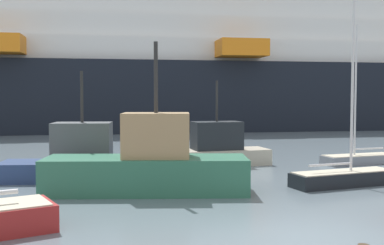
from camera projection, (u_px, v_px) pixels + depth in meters
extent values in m
plane|color=slate|center=(301.00, 238.00, 12.36)|extent=(600.00, 600.00, 0.00)
cube|color=black|center=(343.00, 179.00, 19.54)|extent=(4.79, 1.98, 0.58)
cube|color=beige|center=(344.00, 171.00, 19.52)|extent=(4.59, 1.85, 0.04)
cylinder|color=silver|center=(353.00, 71.00, 19.42)|extent=(0.11, 0.11, 8.41)
cylinder|color=silver|center=(330.00, 164.00, 19.26)|extent=(2.08, 0.43, 0.09)
cube|color=gray|center=(359.00, 160.00, 25.87)|extent=(4.43, 1.80, 0.48)
cube|color=beige|center=(359.00, 155.00, 25.85)|extent=(4.24, 1.68, 0.04)
cylinder|color=silver|center=(356.00, 90.00, 25.55)|extent=(0.10, 0.10, 7.15)
cylinder|color=silver|center=(369.00, 149.00, 26.04)|extent=(1.93, 0.32, 0.08)
cube|color=navy|center=(75.00, 171.00, 20.83)|extent=(6.74, 2.99, 0.85)
cube|color=#4C5156|center=(82.00, 142.00, 20.78)|extent=(2.73, 1.92, 1.72)
cylinder|color=#262626|center=(82.00, 97.00, 20.67)|extent=(0.13, 0.13, 2.28)
cube|color=#2D6B51|center=(146.00, 175.00, 18.14)|extent=(8.08, 3.71, 1.38)
cube|color=#A3845B|center=(156.00, 135.00, 18.06)|extent=(2.82, 2.20, 1.71)
cylinder|color=#262626|center=(156.00, 77.00, 17.94)|extent=(0.16, 0.16, 2.72)
cube|color=#BCB29E|center=(211.00, 157.00, 25.36)|extent=(6.44, 2.34, 0.85)
cube|color=#1E2328|center=(217.00, 136.00, 25.38)|extent=(2.70, 1.63, 1.52)
cylinder|color=#262626|center=(217.00, 101.00, 25.27)|extent=(0.13, 0.13, 2.22)
cube|color=black|center=(122.00, 97.00, 55.40)|extent=(135.01, 23.50, 7.39)
cube|color=white|center=(122.00, 55.00, 55.13)|extent=(124.18, 20.87, 2.42)
cube|color=white|center=(122.00, 34.00, 55.00)|extent=(116.73, 19.62, 2.42)
cube|color=white|center=(121.00, 14.00, 54.86)|extent=(109.28, 18.36, 2.42)
cube|color=orange|center=(241.00, 48.00, 47.52)|extent=(4.97, 3.93, 1.69)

